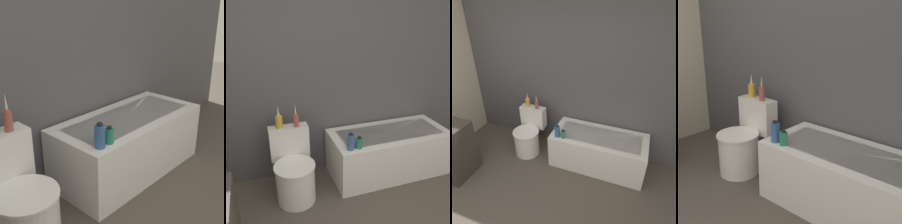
{
  "view_description": "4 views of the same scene",
  "coord_description": "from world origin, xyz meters",
  "views": [
    {
      "loc": [
        -1.18,
        0.07,
        1.61
      ],
      "look_at": [
        0.33,
        1.46,
        0.81
      ],
      "focal_mm": 50.0,
      "sensor_mm": 36.0,
      "label": 1
    },
    {
      "loc": [
        -0.68,
        -0.75,
        1.98
      ],
      "look_at": [
        0.09,
        1.5,
        1.0
      ],
      "focal_mm": 42.0,
      "sensor_mm": 36.0,
      "label": 2
    },
    {
      "loc": [
        1.3,
        -0.95,
        2.54
      ],
      "look_at": [
        0.32,
        1.56,
        0.96
      ],
      "focal_mm": 35.0,
      "sensor_mm": 36.0,
      "label": 3
    },
    {
      "loc": [
        1.97,
        -0.29,
        1.67
      ],
      "look_at": [
        0.34,
        1.57,
        0.82
      ],
      "focal_mm": 50.0,
      "sensor_mm": 36.0,
      "label": 4
    }
  ],
  "objects": [
    {
      "name": "shampoo_bottle_short",
      "position": [
        0.33,
        1.5,
        0.61
      ],
      "size": [
        0.07,
        0.07,
        0.14
      ],
      "color": "#267259",
      "rests_on": "bathtub"
    },
    {
      "name": "shampoo_bottle_tall",
      "position": [
        0.23,
        1.5,
        0.64
      ],
      "size": [
        0.08,
        0.08,
        0.19
      ],
      "color": "#335999",
      "rests_on": "bathtub"
    },
    {
      "name": "toilet",
      "position": [
        -0.36,
        1.64,
        0.31
      ],
      "size": [
        0.43,
        0.59,
        0.75
      ],
      "color": "white",
      "rests_on": "ground"
    },
    {
      "name": "wall_back_tiled",
      "position": [
        0.0,
        2.11,
        1.3
      ],
      "size": [
        6.4,
        0.06,
        2.6
      ],
      "color": "#4C4C51",
      "rests_on": "ground_plane"
    },
    {
      "name": "vase_silver",
      "position": [
        -0.27,
        1.83,
        0.83
      ],
      "size": [
        0.06,
        0.06,
        0.27
      ],
      "color": "#994C47",
      "rests_on": "toilet"
    },
    {
      "name": "bathtub",
      "position": [
        0.83,
        1.73,
        0.28
      ],
      "size": [
        1.43,
        0.66,
        0.55
      ],
      "color": "white",
      "rests_on": "ground"
    },
    {
      "name": "vase_gold",
      "position": [
        -0.45,
        1.85,
        0.83
      ],
      "size": [
        0.07,
        0.07,
        0.26
      ],
      "color": "gold",
      "rests_on": "toilet"
    }
  ]
}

